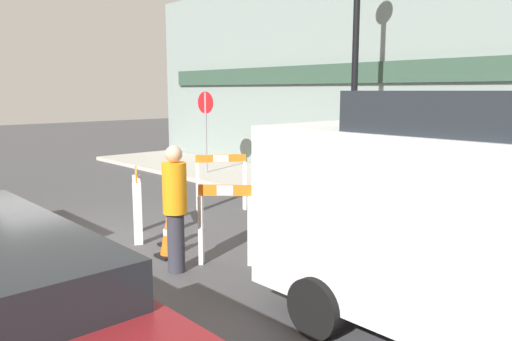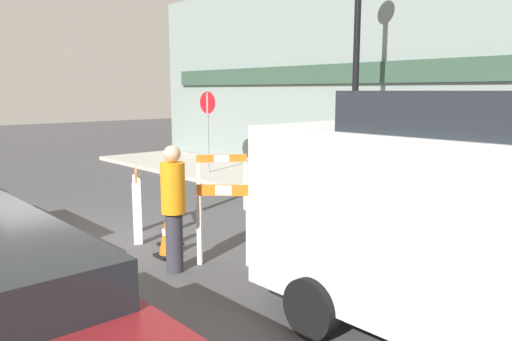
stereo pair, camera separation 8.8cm
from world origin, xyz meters
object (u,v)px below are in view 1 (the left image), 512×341
Objects in this scene: person_pedestrian at (432,157)px; person_worker at (175,204)px; streetlamp_post at (356,21)px; stop_sign at (206,119)px.

person_worker is at bearing 110.34° from person_pedestrian.
streetlamp_post is 5.30m from stop_sign.
person_pedestrian is at bearing 51.97° from streetlamp_post.
person_worker is 1.03× the size of person_pedestrian.
stop_sign is at bearing 36.31° from person_pedestrian.
person_worker is (5.69, -4.75, -0.70)m from stop_sign.
person_worker is at bearing -80.32° from streetlamp_post.
streetlamp_post is at bearing 74.32° from person_pedestrian.
streetlamp_post is at bearing -17.89° from person_worker.
streetlamp_post reaches higher than person_pedestrian.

